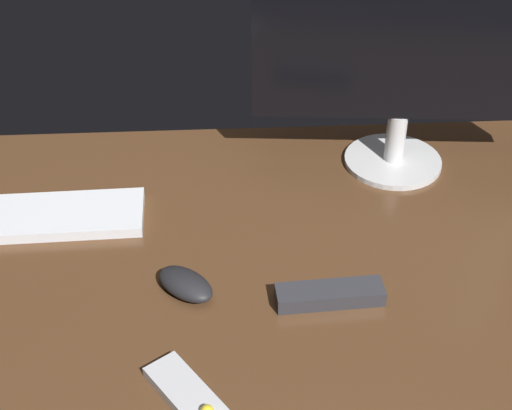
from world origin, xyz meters
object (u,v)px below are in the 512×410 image
object	(u,v)px
computer_mouse	(186,284)
monitor	(408,39)
keyboard	(48,216)
tv_remote	(330,295)
media_remote	(193,401)

from	to	relation	value
computer_mouse	monitor	bearing A→B (deg)	85.03
computer_mouse	keyboard	bearing A→B (deg)	-174.53
monitor	computer_mouse	distance (cm)	59.21
keyboard	tv_remote	xyz separation A→B (cm)	(47.83, -23.46, 0.34)
monitor	media_remote	xyz separation A→B (cm)	(-39.18, -57.96, -25.78)
keyboard	tv_remote	size ratio (longest dim) A/B	2.00
media_remote	tv_remote	bearing A→B (deg)	97.38
monitor	tv_remote	world-z (taller)	monitor
media_remote	tv_remote	xyz separation A→B (cm)	(21.33, 19.47, 0.44)
monitor	media_remote	distance (cm)	74.56
monitor	tv_remote	distance (cm)	49.42
computer_mouse	tv_remote	world-z (taller)	computer_mouse
monitor	tv_remote	bearing A→B (deg)	-109.93
computer_mouse	media_remote	world-z (taller)	computer_mouse
monitor	keyboard	size ratio (longest dim) A/B	1.65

